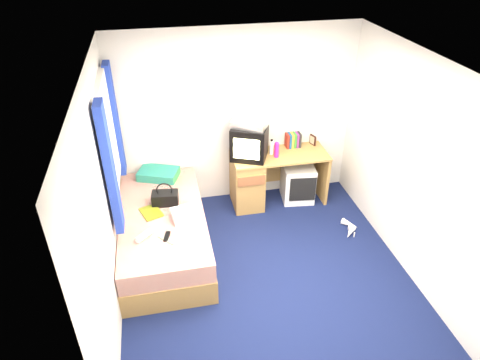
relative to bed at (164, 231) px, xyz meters
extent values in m
plane|color=#0C1438|center=(1.10, -0.69, -0.27)|extent=(3.40, 3.40, 0.00)
plane|color=white|center=(1.10, -0.69, 2.13)|extent=(3.40, 3.40, 0.00)
plane|color=silver|center=(1.10, 1.01, 0.93)|extent=(3.20, 0.00, 3.20)
plane|color=silver|center=(1.10, -2.39, 0.93)|extent=(3.20, 0.00, 3.20)
plane|color=silver|center=(-0.50, -0.69, 0.93)|extent=(0.00, 3.40, 3.40)
plane|color=silver|center=(2.70, -0.69, 0.93)|extent=(0.00, 3.40, 3.40)
cube|color=#AB8347|center=(0.00, 0.00, -0.12)|extent=(1.00, 2.00, 0.30)
cube|color=brown|center=(0.50, -0.40, -0.11)|extent=(0.02, 0.70, 0.18)
cube|color=silver|center=(0.00, 0.00, 0.15)|extent=(0.98, 1.98, 0.24)
cube|color=#166293|center=(0.00, 0.81, 0.33)|extent=(0.59, 0.48, 0.11)
cube|color=#AB8347|center=(1.63, 0.73, 0.47)|extent=(1.30, 0.55, 0.03)
cube|color=#AB8347|center=(1.18, 0.73, 0.09)|extent=(0.40, 0.52, 0.72)
cube|color=#AB8347|center=(2.26, 0.73, 0.09)|extent=(0.04, 0.52, 0.72)
cube|color=#AB8347|center=(1.88, 0.98, 0.18)|extent=(0.78, 0.03, 0.55)
cube|color=white|center=(1.92, 0.73, 0.00)|extent=(0.47, 0.47, 0.53)
cube|color=black|center=(1.22, 0.75, 0.71)|extent=(0.58, 0.56, 0.45)
cube|color=#F3ED9A|center=(1.13, 0.56, 0.71)|extent=(0.32, 0.15, 0.28)
cube|color=silver|center=(1.22, 0.75, 0.97)|extent=(0.54, 0.50, 0.08)
cube|color=maroon|center=(1.78, 0.91, 0.58)|extent=(0.03, 0.13, 0.20)
cube|color=navy|center=(1.82, 0.91, 0.58)|extent=(0.03, 0.13, 0.20)
cube|color=gold|center=(1.85, 0.91, 0.58)|extent=(0.03, 0.13, 0.20)
cube|color=#337F33|center=(1.89, 0.91, 0.58)|extent=(0.03, 0.13, 0.20)
cube|color=#7F337F|center=(1.92, 0.91, 0.58)|extent=(0.03, 0.13, 0.20)
cube|color=#262626|center=(1.96, 0.91, 0.58)|extent=(0.03, 0.13, 0.20)
cube|color=black|center=(2.16, 0.92, 0.55)|extent=(0.06, 0.12, 0.14)
cylinder|color=#E4208C|center=(1.57, 0.68, 0.58)|extent=(0.08, 0.08, 0.20)
cylinder|color=white|center=(1.52, 0.76, 0.58)|extent=(0.06, 0.06, 0.20)
cube|color=black|center=(0.06, 0.19, 0.35)|extent=(0.33, 0.21, 0.16)
torus|color=black|center=(0.06, 0.19, 0.47)|extent=(0.19, 0.04, 0.19)
cube|color=white|center=(0.27, -0.14, 0.32)|extent=(0.33, 0.29, 0.10)
cube|color=#C3D217|center=(-0.12, 0.03, 0.28)|extent=(0.29, 0.34, 0.01)
cylinder|color=white|center=(-0.21, -0.42, 0.31)|extent=(0.19, 0.19, 0.07)
cube|color=orange|center=(0.04, -0.50, 0.28)|extent=(0.19, 0.20, 0.01)
cube|color=black|center=(0.04, -0.45, 0.28)|extent=(0.09, 0.17, 0.02)
cube|color=silver|center=(-0.48, 0.21, 1.18)|extent=(0.02, 0.90, 1.10)
cube|color=white|center=(-0.47, 0.21, 1.77)|extent=(0.06, 1.06, 0.08)
cube|color=white|center=(-0.47, 0.21, 0.59)|extent=(0.06, 1.06, 0.08)
cube|color=navy|center=(-0.43, -0.38, 1.13)|extent=(0.08, 0.24, 1.40)
cube|color=navy|center=(-0.43, 0.80, 1.13)|extent=(0.08, 0.24, 1.40)
cone|color=white|center=(2.40, -0.05, -0.23)|extent=(0.21, 0.23, 0.09)
cone|color=white|center=(2.33, -0.22, -0.23)|extent=(0.21, 0.23, 0.09)
camera|label=1|loc=(0.09, -4.12, 3.26)|focal=32.00mm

